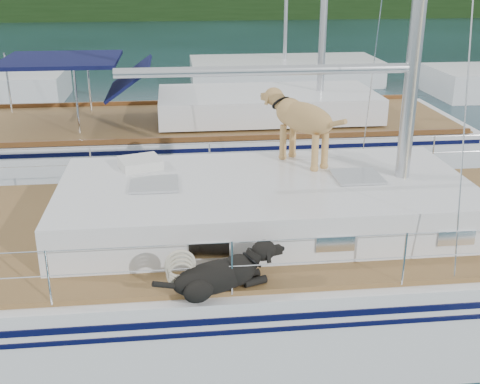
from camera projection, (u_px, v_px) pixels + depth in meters
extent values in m
plane|color=black|center=(205.00, 308.00, 8.20)|extent=(120.00, 120.00, 0.00)
cube|color=#595147|center=(174.00, 11.00, 50.88)|extent=(92.00, 1.00, 1.20)
cube|color=white|center=(204.00, 276.00, 8.02)|extent=(12.00, 3.80, 1.40)
cube|color=olive|center=(203.00, 226.00, 7.76)|extent=(11.52, 3.50, 0.06)
cube|color=white|center=(265.00, 201.00, 7.73)|extent=(5.20, 2.50, 0.55)
cylinder|color=silver|center=(267.00, 70.00, 7.14)|extent=(3.60, 0.12, 0.12)
cylinder|color=silver|center=(212.00, 243.00, 5.93)|extent=(10.56, 0.01, 0.01)
cylinder|color=silver|center=(196.00, 144.00, 9.17)|extent=(10.56, 0.01, 0.01)
cube|color=blue|center=(184.00, 181.00, 9.19)|extent=(0.88, 0.80, 0.06)
cube|color=silver|center=(140.00, 163.00, 8.11)|extent=(0.64, 0.58, 0.13)
torus|color=beige|center=(180.00, 264.00, 5.94)|extent=(0.41, 0.17, 0.40)
cube|color=white|center=(214.00, 148.00, 13.69)|extent=(11.00, 3.50, 1.30)
cube|color=olive|center=(214.00, 121.00, 13.46)|extent=(10.56, 3.29, 0.06)
cube|color=white|center=(267.00, 104.00, 13.46)|extent=(4.80, 2.30, 0.55)
cube|color=#0E113A|center=(61.00, 60.00, 12.62)|extent=(2.40, 2.30, 0.08)
cube|color=white|center=(284.00, 73.00, 23.33)|extent=(7.20, 3.00, 1.10)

